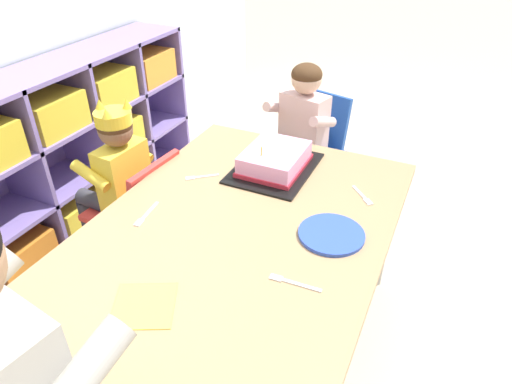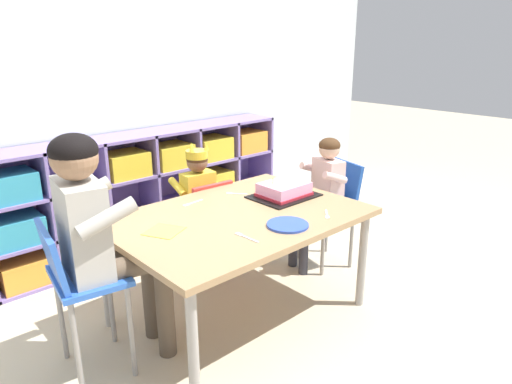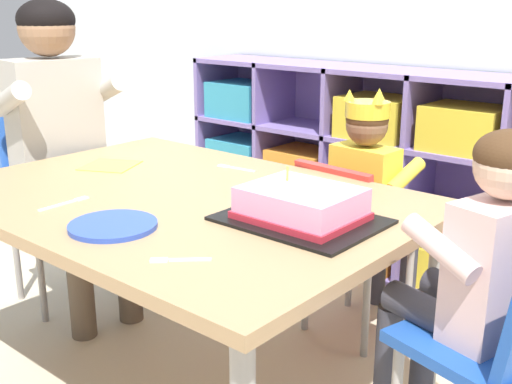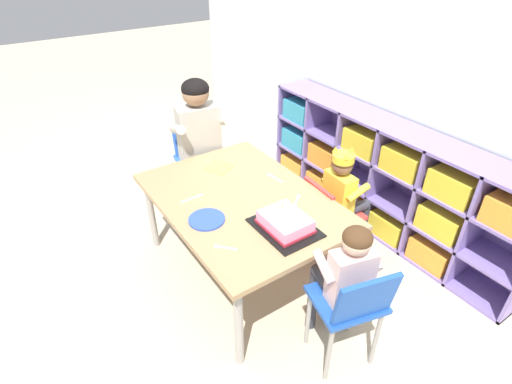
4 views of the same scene
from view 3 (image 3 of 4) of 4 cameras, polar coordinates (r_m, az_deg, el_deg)
The scene contains 15 objects.
storage_cubby_shelf at distance 2.61m, azimuth 13.24°, elevation 0.87°, with size 2.19×0.30×0.83m.
activity_table at distance 1.73m, azimuth -6.86°, elevation -1.84°, with size 1.26×0.89×0.59m.
classroom_chair_blue at distance 2.08m, azimuth 8.50°, elevation -3.74°, with size 0.33×0.35×0.61m.
child_with_crown at distance 2.12m, azimuth 10.34°, elevation 0.72°, with size 0.31×0.31×0.82m.
classroom_chair_adult_side at distance 2.44m, azimuth -17.59°, elevation 1.33°, with size 0.36×0.40×0.72m.
adult_helper_seated at distance 2.29m, azimuth -16.96°, elevation 6.02°, with size 0.46×0.44×1.10m.
classroom_chair_guest_side at distance 1.39m, azimuth 21.85°, elevation -12.73°, with size 0.38×0.39×0.69m.
guest_at_table_side at distance 1.38m, azimuth 18.95°, elevation -6.82°, with size 0.33×0.33×0.86m.
birthday_cake_on_tray at distance 1.49m, azimuth 4.06°, elevation -1.41°, with size 0.36×0.28×0.12m.
paper_plate_stack at distance 1.49m, azimuth -12.73°, elevation -2.96°, with size 0.20×0.20×0.01m, color blue.
paper_napkin_square at distance 2.05m, azimuth -12.97°, elevation 2.35°, with size 0.16×0.16×0.00m, color #F4DB4C.
fork_near_cake_tray at distance 1.77m, azimuth 3.90°, elevation 0.46°, with size 0.09×0.11×0.00m.
fork_by_napkin at distance 1.97m, azimuth -2.02°, elevation 2.19°, with size 0.14×0.03×0.00m.
fork_at_table_front_edge at distance 1.70m, azimuth -16.61°, elevation -0.93°, with size 0.02×0.15×0.00m.
fork_beside_plate_stack at distance 1.29m, azimuth -7.20°, elevation -6.08°, with size 0.10×0.09×0.00m.
Camera 3 is at (1.21, -1.10, 1.09)m, focal length 44.52 mm.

